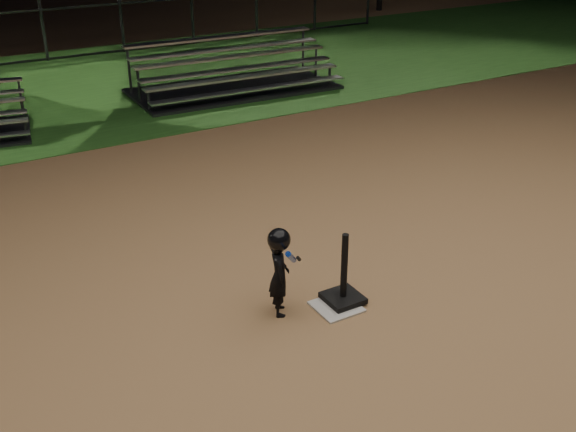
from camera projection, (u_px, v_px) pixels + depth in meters
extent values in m
plane|color=#A87A4C|center=(336.00, 308.00, 7.10)|extent=(80.00, 80.00, 0.00)
cube|color=#23541B|center=(80.00, 88.00, 14.86)|extent=(60.00, 8.00, 0.01)
cube|color=beige|center=(336.00, 307.00, 7.10)|extent=(0.45, 0.45, 0.02)
cube|color=black|center=(343.00, 298.00, 7.18)|extent=(0.38, 0.38, 0.06)
cylinder|color=black|center=(344.00, 266.00, 7.00)|extent=(0.07, 0.07, 0.73)
imported|color=black|center=(279.00, 276.00, 6.84)|extent=(0.31, 0.37, 0.87)
sphere|color=black|center=(279.00, 240.00, 6.66)|extent=(0.23, 0.23, 0.23)
cylinder|color=blue|center=(291.00, 257.00, 6.63)|extent=(0.36, 0.45, 0.39)
cylinder|color=black|center=(299.00, 259.00, 6.85)|extent=(0.14, 0.17, 0.14)
cube|color=#B9B9BE|center=(245.00, 77.00, 14.02)|extent=(4.32, 0.40, 0.04)
cube|color=#B9B9BE|center=(251.00, 90.00, 13.86)|extent=(4.32, 0.40, 0.03)
cube|color=#B9B9BE|center=(232.00, 57.00, 14.35)|extent=(4.32, 0.40, 0.04)
cube|color=#B9B9BE|center=(239.00, 69.00, 14.20)|extent=(4.32, 0.40, 0.03)
cube|color=#B9B9BE|center=(220.00, 37.00, 14.69)|extent=(4.32, 0.40, 0.04)
cube|color=#B9B9BE|center=(226.00, 49.00, 14.53)|extent=(4.32, 0.40, 0.03)
cube|color=#38383D|center=(233.00, 89.00, 14.66)|extent=(4.38, 2.24, 0.06)
cube|color=#38383D|center=(48.00, 59.00, 17.16)|extent=(20.00, 0.05, 0.05)
cube|color=#38383D|center=(40.00, 10.00, 16.64)|extent=(20.00, 0.05, 0.05)
cylinder|color=#38383D|center=(40.00, 10.00, 16.64)|extent=(0.08, 0.08, 2.50)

